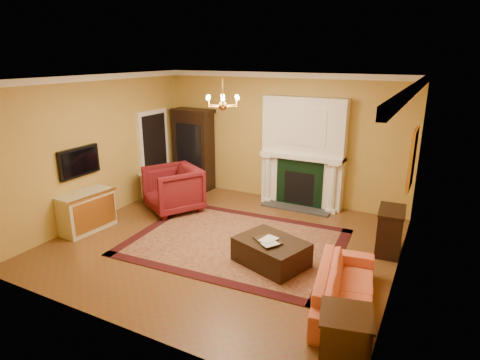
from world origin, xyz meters
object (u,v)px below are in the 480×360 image
Objects in this scene: pedestal_table at (148,186)px; wingback_armchair at (173,187)px; coral_sofa at (346,282)px; leather_ottoman at (271,252)px; console_table at (390,232)px; china_cabinet at (194,151)px; end_table at (345,339)px; commode at (86,211)px.

wingback_armchair is at bearing -11.74° from pedestal_table.
coral_sofa reaches higher than pedestal_table.
wingback_armchair is 3.18m from leather_ottoman.
leather_ottoman is at bearing -145.36° from console_table.
leather_ottoman is (3.80, -1.42, -0.18)m from pedestal_table.
china_cabinet is 2.84× the size of pedestal_table.
end_table is at bearing -95.25° from console_table.
end_table is (5.02, -4.55, -0.68)m from china_cabinet.
pedestal_table is 6.26m from end_table.
pedestal_table is 1.12× the size of end_table.
pedestal_table is 0.66× the size of commode.
china_cabinet is at bearing 159.01° from leather_ottoman.
wingback_armchair reaches higher than leather_ottoman.
china_cabinet is 4.49m from leather_ottoman.
end_table is at bearing -1.89° from wingback_armchair.
commode is (-0.43, -3.25, -0.60)m from china_cabinet.
china_cabinet is at bearing 137.84° from end_table.
wingback_armchair is at bearing 146.97° from end_table.
commode is 5.79m from console_table.
coral_sofa is at bearing 2.63° from commode.
leather_ottoman is at bearing 11.02° from commode.
china_cabinet reaches higher than console_table.
pedestal_table is 0.36× the size of coral_sofa.
leather_ottoman is (-1.38, 0.61, -0.15)m from coral_sofa.
pedestal_table is (-0.88, 0.18, -0.15)m from wingback_armchair.
commode is 1.34× the size of console_table.
leather_ottoman is at bearing 8.06° from wingback_armchair.
leather_ottoman is (3.83, 0.41, -0.17)m from commode.
commode is at bearing -154.94° from leather_ottoman.
wingback_armchair is at bearing -69.68° from china_cabinet.
console_table reaches higher than coral_sofa.
coral_sofa is 1.72× the size of leather_ottoman.
end_table is at bearing -27.54° from leather_ottoman.
coral_sofa is at bearing -21.52° from pedestal_table.
pedestal_table is at bearing -160.60° from wingback_armchair.
end_table is (4.54, -2.95, -0.25)m from wingback_armchair.
console_table is 2.17m from leather_ottoman.
china_cabinet is 1.72m from wingback_armchair.
china_cabinet reaches higher than leather_ottoman.
console_table reaches higher than pedestal_table.
pedestal_table reaches higher than end_table.
end_table is 0.55× the size of leather_ottoman.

